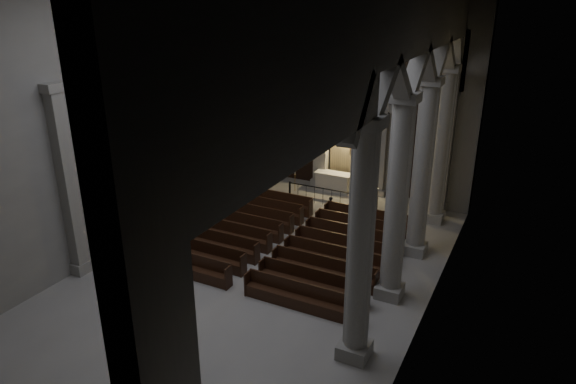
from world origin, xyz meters
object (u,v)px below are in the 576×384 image
object	(u,v)px
candle_stand_left	(295,187)
candle_stand_right	(377,203)
worshipper	(330,208)
pews	(284,243)
altar_rail	(332,195)
altar	(333,181)

from	to	relation	value
candle_stand_left	candle_stand_right	xyz separation A→B (m)	(5.07, -0.05, -0.05)
candle_stand_left	worshipper	bearing A→B (deg)	-36.31
candle_stand_left	pews	world-z (taller)	candle_stand_left
altar_rail	candle_stand_left	bearing A→B (deg)	161.39
worshipper	altar	bearing A→B (deg)	108.08
candle_stand_right	pews	bearing A→B (deg)	-109.59
candle_stand_right	worshipper	world-z (taller)	candle_stand_right
altar	candle_stand_left	xyz separation A→B (m)	(-2.00, -1.11, -0.32)
altar	altar_rail	distance (m)	2.15
altar	pews	distance (m)	7.83
altar	candle_stand_right	xyz separation A→B (m)	(3.07, -1.16, -0.38)
altar	worshipper	size ratio (longest dim) A/B	1.83
altar_rail	candle_stand_left	size ratio (longest dim) A/B	3.75
altar	pews	bearing A→B (deg)	-84.75
altar	pews	world-z (taller)	altar
candle_stand_left	worshipper	xyz separation A→B (m)	(3.26, -2.40, 0.21)
altar	pews	size ratio (longest dim) A/B	0.22
altar_rail	altar	bearing A→B (deg)	109.46
altar_rail	pews	distance (m)	5.77
altar	worshipper	bearing A→B (deg)	-70.21
pews	candle_stand_right	bearing A→B (deg)	70.41
altar_rail	candle_stand_right	bearing A→B (deg)	20.13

